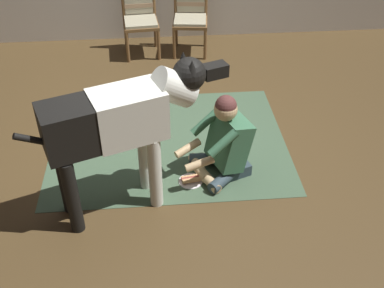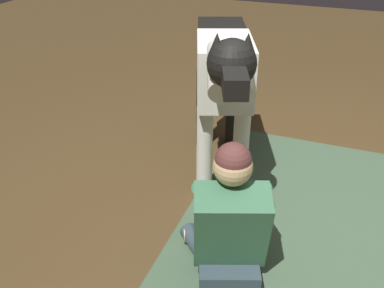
# 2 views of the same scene
# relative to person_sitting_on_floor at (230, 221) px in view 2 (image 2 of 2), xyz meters

# --- Properties ---
(ground_plane) EXTENTS (13.86, 13.86, 0.00)m
(ground_plane) POSITION_rel_person_sitting_on_floor_xyz_m (-0.50, 0.37, -0.35)
(ground_plane) COLOR #48361D
(area_rug) EXTENTS (2.42, 1.88, 0.01)m
(area_rug) POSITION_rel_person_sitting_on_floor_xyz_m (-0.49, 0.52, -0.34)
(area_rug) COLOR #3F563F
(area_rug) RESTS_ON ground
(person_sitting_on_floor) EXTENTS (0.74, 0.61, 0.84)m
(person_sitting_on_floor) POSITION_rel_person_sitting_on_floor_xyz_m (0.00, 0.00, 0.00)
(person_sitting_on_floor) COLOR #304047
(person_sitting_on_floor) RESTS_ON ground
(large_dog) EXTENTS (1.65, 0.75, 1.30)m
(large_dog) POSITION_rel_person_sitting_on_floor_xyz_m (-0.88, -0.33, 0.51)
(large_dog) COLOR silver
(large_dog) RESTS_ON ground
(hot_dog_on_plate) EXTENTS (0.23, 0.23, 0.06)m
(hot_dog_on_plate) POSITION_rel_person_sitting_on_floor_xyz_m (-0.32, -0.12, -0.32)
(hot_dog_on_plate) COLOR white
(hot_dog_on_plate) RESTS_ON ground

